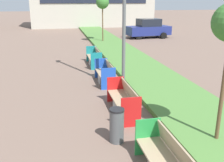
{
  "coord_description": "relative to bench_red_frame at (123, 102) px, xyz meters",
  "views": [
    {
      "loc": [
        -1.1,
        -0.75,
        3.64
      ],
      "look_at": [
        0.9,
        8.79,
        0.6
      ],
      "focal_mm": 42.0,
      "sensor_mm": 36.0,
      "label": 1
    }
  ],
  "objects": [
    {
      "name": "planter_grass_strip",
      "position": [
        2.26,
        4.89,
        -0.28
      ],
      "size": [
        2.8,
        120.0,
        0.18
      ],
      "color": "#4C7A38",
      "rests_on": "ground"
    },
    {
      "name": "building_backdrop",
      "position": [
        3.06,
        30.81,
        3.05
      ],
      "size": [
        16.47,
        7.1,
        6.84
      ],
      "color": "#B2AD9E",
      "rests_on": "ground"
    },
    {
      "name": "bench_red_frame",
      "position": [
        0.0,
        0.0,
        0.0
      ],
      "size": [
        0.65,
        2.17,
        0.94
      ],
      "color": "#9E9B96",
      "rests_on": "ground"
    },
    {
      "name": "bench_blue_frame",
      "position": [
        -0.0,
        3.35,
        -0.01
      ],
      "size": [
        0.65,
        1.9,
        0.94
      ],
      "color": "#9E9B96",
      "rests_on": "ground"
    },
    {
      "name": "bench_teal_frame",
      "position": [
        -0.0,
        6.8,
        -0.0
      ],
      "size": [
        0.65,
        2.16,
        0.94
      ],
      "color": "#9E9B96",
      "rests_on": "ground"
    },
    {
      "name": "litter_bin",
      "position": [
        -0.64,
        -1.79,
        0.1
      ],
      "size": [
        0.4,
        0.4,
        0.94
      ],
      "color": "#4C4F51",
      "rests_on": "ground"
    },
    {
      "name": "sapling_tree_far",
      "position": [
        1.88,
        14.78,
        3.01
      ],
      "size": [
        1.1,
        1.1,
        3.97
      ],
      "color": "brown",
      "rests_on": "ground"
    },
    {
      "name": "parked_car_distant",
      "position": [
        6.82,
        16.93,
        0.54
      ],
      "size": [
        4.38,
        2.24,
        1.86
      ],
      "rotation": [
        0.0,
        0.0,
        0.12
      ],
      "color": "navy",
      "rests_on": "ground"
    }
  ]
}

